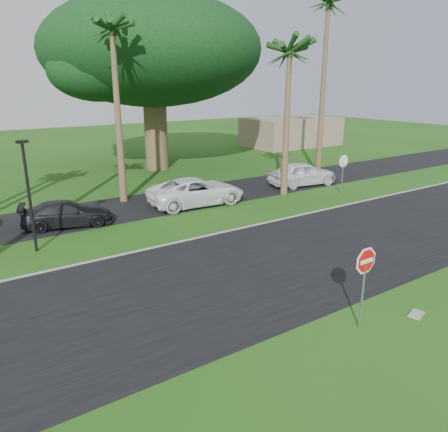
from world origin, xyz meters
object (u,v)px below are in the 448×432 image
stop_sign_far (343,166)px  car_pickup (302,174)px  car_dark (67,214)px  car_minivan (197,192)px  stop_sign_near (365,272)px

stop_sign_far → car_pickup: size_ratio=0.56×
car_dark → car_minivan: bearing=-77.6°
car_dark → car_pickup: bearing=-76.1°
stop_sign_near → car_pickup: stop_sign_near is taller
car_dark → car_minivan: car_minivan is taller
stop_sign_near → car_pickup: size_ratio=0.56×
stop_sign_near → car_dark: 14.85m
car_pickup → stop_sign_far: bearing=-163.9°
stop_sign_near → car_minivan: stop_sign_near is taller
car_minivan → stop_sign_near: bearing=173.1°
car_dark → car_pickup: car_pickup is taller
stop_sign_far → car_dark: 16.34m
car_pickup → stop_sign_near: bearing=150.8°
car_minivan → car_pickup: bearing=-84.6°
car_pickup → car_minivan: bearing=100.3°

